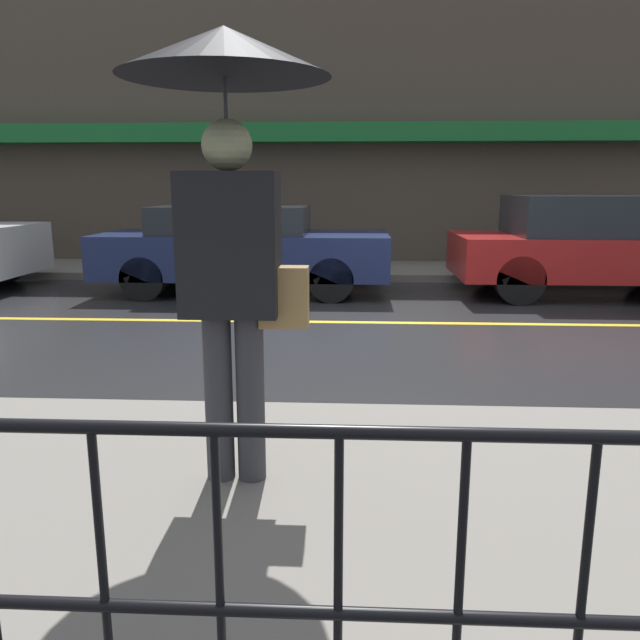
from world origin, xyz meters
name	(u,v)px	position (x,y,z in m)	size (l,w,h in m)	color
ground_plane	(400,323)	(0.00, 0.00, 0.00)	(80.00, 80.00, 0.00)	#262628
sidewalk_near	(476,528)	(0.00, -4.71, 0.06)	(28.00, 2.98, 0.13)	slate
sidewalk_far	(383,271)	(0.00, 4.24, 0.06)	(28.00, 2.04, 0.13)	slate
lane_marking	(400,323)	(0.00, 0.00, 0.00)	(25.20, 0.12, 0.01)	gold
building_storefront	(384,118)	(0.00, 5.38, 2.90)	(28.00, 0.85, 5.83)	#4C4238
railing_foreground	(586,562)	(0.00, -5.94, 0.71)	(12.00, 0.04, 0.93)	black
pedestrian	(228,149)	(-1.17, -4.37, 1.79)	(0.98, 0.98, 2.20)	#333338
car_navy	(242,248)	(-2.26, 2.10, 0.69)	(4.35, 1.75, 1.32)	#19234C
car_red	(589,245)	(2.93, 2.10, 0.75)	(4.02, 1.82, 1.48)	maroon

